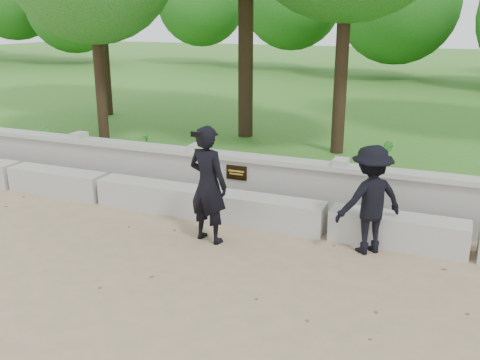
# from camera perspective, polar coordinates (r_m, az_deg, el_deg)

# --- Properties ---
(ground) EXTENTS (80.00, 80.00, 0.00)m
(ground) POSITION_cam_1_polar(r_m,az_deg,el_deg) (7.21, -10.33, -8.88)
(ground) COLOR tan
(ground) RESTS_ON ground
(lawn) EXTENTS (40.00, 22.00, 0.25)m
(lawn) POSITION_cam_1_polar(r_m,az_deg,el_deg) (19.95, 11.91, 8.22)
(lawn) COLOR #336A19
(lawn) RESTS_ON ground
(concrete_bench) EXTENTS (11.90, 0.45, 0.45)m
(concrete_bench) POSITION_cam_1_polar(r_m,az_deg,el_deg) (8.64, -3.66, -2.49)
(concrete_bench) COLOR #B0AEA6
(concrete_bench) RESTS_ON ground
(parapet_wall) EXTENTS (12.50, 0.35, 0.90)m
(parapet_wall) POSITION_cam_1_polar(r_m,az_deg,el_deg) (9.17, -1.77, 0.28)
(parapet_wall) COLOR #A6A39C
(parapet_wall) RESTS_ON ground
(man_main) EXTENTS (0.69, 0.63, 1.70)m
(man_main) POSITION_cam_1_polar(r_m,az_deg,el_deg) (7.53, -3.43, -0.49)
(man_main) COLOR black
(man_main) RESTS_ON ground
(visitor_mid) EXTENTS (1.10, 1.06, 1.50)m
(visitor_mid) POSITION_cam_1_polar(r_m,az_deg,el_deg) (7.41, 13.71, -2.06)
(visitor_mid) COLOR black
(visitor_mid) RESTS_ON ground
(shrub_a) EXTENTS (0.35, 0.32, 0.55)m
(shrub_a) POSITION_cam_1_polar(r_m,az_deg,el_deg) (12.55, -20.24, 4.16)
(shrub_a) COLOR #33812C
(shrub_a) RESTS_ON lawn
(shrub_b) EXTENTS (0.34, 0.36, 0.53)m
(shrub_b) POSITION_cam_1_polar(r_m,az_deg,el_deg) (10.82, 15.33, 2.60)
(shrub_b) COLOR #33812C
(shrub_b) RESTS_ON lawn
(shrub_d) EXTENTS (0.38, 0.39, 0.51)m
(shrub_d) POSITION_cam_1_polar(r_m,az_deg,el_deg) (11.50, -9.93, 3.77)
(shrub_d) COLOR #33812C
(shrub_d) RESTS_ON lawn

